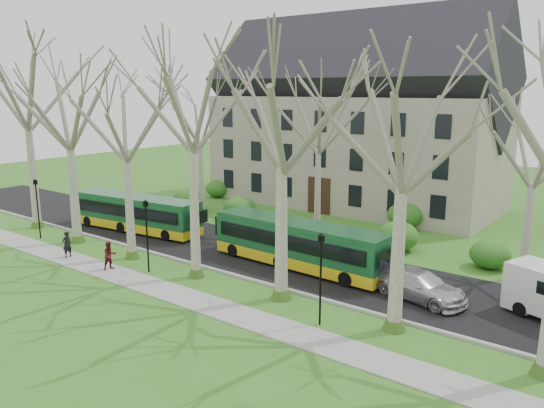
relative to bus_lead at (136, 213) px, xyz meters
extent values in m
plane|color=#3C7521|center=(13.99, -4.57, -1.45)|extent=(120.00, 120.00, 0.00)
cube|color=gray|center=(13.99, -7.07, -1.42)|extent=(70.00, 2.00, 0.06)
cube|color=black|center=(13.99, 0.93, -1.42)|extent=(80.00, 8.00, 0.06)
cube|color=#A5A39E|center=(13.99, -3.07, -1.38)|extent=(80.00, 0.25, 0.14)
cube|color=gray|center=(7.99, 19.43, 3.55)|extent=(26.00, 12.00, 10.00)
cylinder|color=black|center=(-4.01, -5.57, 0.55)|extent=(0.10, 0.10, 4.00)
cube|color=black|center=(-4.01, -5.57, 2.70)|extent=(0.22, 0.22, 0.30)
cylinder|color=black|center=(7.99, -5.57, 0.55)|extent=(0.10, 0.10, 4.00)
cube|color=black|center=(7.99, -5.57, 2.70)|extent=(0.22, 0.22, 0.30)
cylinder|color=black|center=(19.99, -5.57, 0.55)|extent=(0.10, 0.10, 4.00)
cube|color=black|center=(19.99, -5.57, 2.70)|extent=(0.22, 0.22, 0.30)
ellipsoid|color=#295D1A|center=(-2.01, 7.43, -0.45)|extent=(2.60, 2.60, 2.00)
ellipsoid|color=#295D1A|center=(3.99, 7.43, -0.45)|extent=(2.60, 2.60, 2.00)
ellipsoid|color=#295D1A|center=(17.99, 7.43, -0.45)|extent=(2.60, 2.60, 2.00)
ellipsoid|color=#295D1A|center=(23.99, 7.43, -0.45)|extent=(2.60, 2.60, 2.00)
ellipsoid|color=#295D1A|center=(-4.01, 13.43, -0.45)|extent=(2.60, 2.60, 2.00)
ellipsoid|color=#295D1A|center=(15.99, 13.43, -0.45)|extent=(2.60, 2.60, 2.00)
imported|color=#BAB9BE|center=(22.45, 0.04, -0.64)|extent=(5.47, 3.16, 1.49)
imported|color=black|center=(1.73, -6.97, -0.53)|extent=(0.41, 0.62, 1.71)
imported|color=#551319|center=(5.90, -6.75, -0.53)|extent=(0.80, 0.94, 1.70)
camera|label=1|loc=(31.98, -25.07, 9.24)|focal=35.00mm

